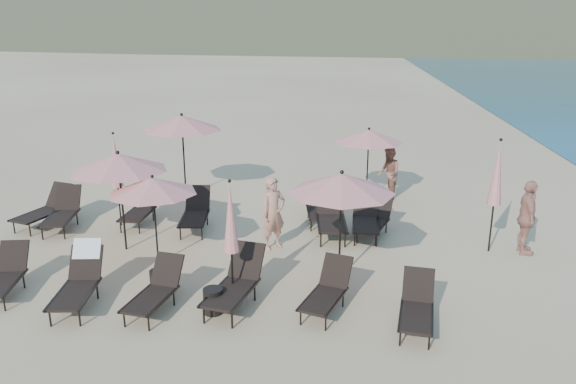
# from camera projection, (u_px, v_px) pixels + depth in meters

# --- Properties ---
(ground) EXTENTS (800.00, 800.00, 0.00)m
(ground) POSITION_uv_depth(u_px,v_px,m) (261.00, 301.00, 10.57)
(ground) COLOR #D6BA8C
(ground) RESTS_ON ground
(lounger_0) EXTENTS (0.80, 1.57, 0.86)m
(lounger_0) POSITION_uv_depth(u_px,v_px,m) (5.00, 275.00, 10.77)
(lounger_0) COLOR black
(lounger_0) RESTS_ON ground
(lounger_1) EXTENTS (0.79, 1.73, 1.04)m
(lounger_1) POSITION_uv_depth(u_px,v_px,m) (79.00, 278.00, 10.39)
(lounger_1) COLOR black
(lounger_1) RESTS_ON ground
(lounger_2) EXTENTS (0.84, 1.58, 0.86)m
(lounger_2) POSITION_uv_depth(u_px,v_px,m) (156.00, 290.00, 10.16)
(lounger_2) COLOR black
(lounger_2) RESTS_ON ground
(lounger_3) EXTENTS (1.01, 1.81, 0.98)m
(lounger_3) POSITION_uv_depth(u_px,v_px,m) (236.00, 282.00, 10.32)
(lounger_3) COLOR black
(lounger_3) RESTS_ON ground
(lounger_4) EXTENTS (1.01, 1.58, 0.85)m
(lounger_4) POSITION_uv_depth(u_px,v_px,m) (327.00, 290.00, 10.16)
(lounger_4) COLOR black
(lounger_4) RESTS_ON ground
(lounger_5) EXTENTS (0.77, 1.53, 0.84)m
(lounger_5) POSITION_uv_depth(u_px,v_px,m) (417.00, 306.00, 9.60)
(lounger_5) COLOR black
(lounger_5) RESTS_ON ground
(lounger_6) EXTENTS (0.87, 1.74, 0.96)m
(lounger_6) POSITION_uv_depth(u_px,v_px,m) (62.00, 211.00, 14.19)
(lounger_6) COLOR black
(lounger_6) RESTS_ON ground
(lounger_7) EXTENTS (0.65, 1.56, 0.88)m
(lounger_7) POSITION_uv_depth(u_px,v_px,m) (140.00, 208.00, 14.53)
(lounger_7) COLOR black
(lounger_7) RESTS_ON ground
(lounger_8) EXTENTS (0.79, 1.71, 0.95)m
(lounger_8) POSITION_uv_depth(u_px,v_px,m) (195.00, 212.00, 14.16)
(lounger_8) COLOR black
(lounger_8) RESTS_ON ground
(lounger_9) EXTENTS (0.80, 1.63, 0.90)m
(lounger_9) POSITION_uv_depth(u_px,v_px,m) (318.00, 206.00, 14.69)
(lounger_9) COLOR black
(lounger_9) RESTS_ON ground
(lounger_10) EXTENTS (0.82, 1.85, 1.04)m
(lounger_10) POSITION_uv_depth(u_px,v_px,m) (331.00, 215.00, 13.79)
(lounger_10) COLOR black
(lounger_10) RESTS_ON ground
(lounger_11) EXTENTS (1.02, 1.57, 0.84)m
(lounger_11) POSITION_uv_depth(u_px,v_px,m) (375.00, 219.00, 13.78)
(lounger_11) COLOR black
(lounger_11) RESTS_ON ground
(lounger_12) EXTENTS (1.10, 1.78, 0.96)m
(lounger_12) POSITION_uv_depth(u_px,v_px,m) (45.00, 208.00, 14.42)
(lounger_12) COLOR black
(lounger_12) RESTS_ON ground
(lounger_13) EXTENTS (0.66, 1.65, 0.94)m
(lounger_13) POSITION_uv_depth(u_px,v_px,m) (366.00, 218.00, 13.76)
(lounger_13) COLOR black
(lounger_13) RESTS_ON ground
(umbrella_open_0) EXTENTS (2.17, 2.17, 2.34)m
(umbrella_open_0) POSITION_uv_depth(u_px,v_px,m) (119.00, 163.00, 12.39)
(umbrella_open_0) COLOR black
(umbrella_open_0) RESTS_ON ground
(umbrella_open_1) EXTENTS (1.86, 1.86, 2.01)m
(umbrella_open_1) POSITION_uv_depth(u_px,v_px,m) (153.00, 186.00, 11.71)
(umbrella_open_1) COLOR black
(umbrella_open_1) RESTS_ON ground
(umbrella_open_2) EXTENTS (2.14, 2.14, 2.30)m
(umbrella_open_2) POSITION_uv_depth(u_px,v_px,m) (342.00, 183.00, 10.95)
(umbrella_open_2) COLOR black
(umbrella_open_2) RESTS_ON ground
(umbrella_open_3) EXTENTS (2.33, 2.33, 2.51)m
(umbrella_open_3) POSITION_uv_depth(u_px,v_px,m) (182.00, 123.00, 16.31)
(umbrella_open_3) COLOR black
(umbrella_open_3) RESTS_ON ground
(umbrella_open_4) EXTENTS (2.01, 2.01, 2.16)m
(umbrella_open_4) POSITION_uv_depth(u_px,v_px,m) (369.00, 136.00, 16.05)
(umbrella_open_4) COLOR black
(umbrella_open_4) RESTS_ON ground
(umbrella_closed_0) EXTENTS (0.28, 0.28, 2.40)m
(umbrella_closed_0) POSITION_uv_depth(u_px,v_px,m) (231.00, 218.00, 10.07)
(umbrella_closed_0) COLOR black
(umbrella_closed_0) RESTS_ON ground
(umbrella_closed_1) EXTENTS (0.31, 0.31, 2.64)m
(umbrella_closed_1) POSITION_uv_depth(u_px,v_px,m) (497.00, 174.00, 12.35)
(umbrella_closed_1) COLOR black
(umbrella_closed_1) RESTS_ON ground
(umbrella_closed_2) EXTENTS (0.29, 0.29, 2.45)m
(umbrella_closed_2) POSITION_uv_depth(u_px,v_px,m) (115.00, 161.00, 14.02)
(umbrella_closed_2) COLOR black
(umbrella_closed_2) RESTS_ON ground
(side_table_0) EXTENTS (0.38, 0.38, 0.44)m
(side_table_0) POSITION_uv_depth(u_px,v_px,m) (160.00, 281.00, 10.92)
(side_table_0) COLOR black
(side_table_0) RESTS_ON ground
(side_table_1) EXTENTS (0.36, 0.36, 0.47)m
(side_table_1) POSITION_uv_depth(u_px,v_px,m) (213.00, 301.00, 10.11)
(side_table_1) COLOR black
(side_table_1) RESTS_ON ground
(beachgoer_a) EXTENTS (0.74, 0.72, 1.71)m
(beachgoer_a) POSITION_uv_depth(u_px,v_px,m) (273.00, 213.00, 12.82)
(beachgoer_a) COLOR tan
(beachgoer_a) RESTS_ON ground
(beachgoer_b) EXTENTS (0.69, 0.84, 1.57)m
(beachgoer_b) POSITION_uv_depth(u_px,v_px,m) (389.00, 173.00, 16.42)
(beachgoer_b) COLOR #9C6550
(beachgoer_b) RESTS_ON ground
(beachgoer_c) EXTENTS (0.48, 1.03, 1.71)m
(beachgoer_c) POSITION_uv_depth(u_px,v_px,m) (527.00, 218.00, 12.52)
(beachgoer_c) COLOR tan
(beachgoer_c) RESTS_ON ground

